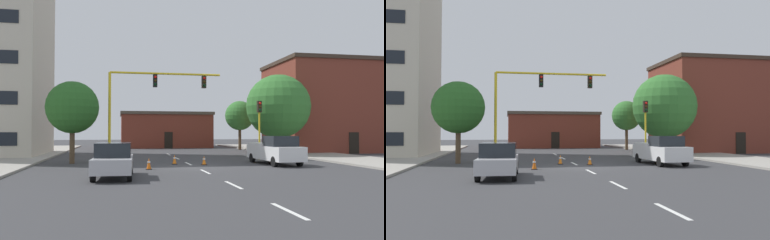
{
  "view_description": "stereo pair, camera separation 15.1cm",
  "coord_description": "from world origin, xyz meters",
  "views": [
    {
      "loc": [
        -4.87,
        -24.53,
        2.33
      ],
      "look_at": [
        0.72,
        4.89,
        3.18
      ],
      "focal_mm": 36.03,
      "sensor_mm": 36.0,
      "label": 1
    },
    {
      "loc": [
        -4.72,
        -24.56,
        2.33
      ],
      "look_at": [
        0.72,
        4.89,
        3.18
      ],
      "focal_mm": 36.03,
      "sensor_mm": 36.0,
      "label": 2
    }
  ],
  "objects": [
    {
      "name": "ground_plane",
      "position": [
        0.0,
        0.0,
        0.0
      ],
      "size": [
        160.0,
        160.0,
        0.0
      ],
      "primitive_type": "plane",
      "color": "#38383A"
    },
    {
      "name": "sidewalk_left",
      "position": [
        -13.49,
        8.0,
        0.07
      ],
      "size": [
        6.0,
        56.0,
        0.14
      ],
      "primitive_type": "cube",
      "color": "#9E998E",
      "rests_on": "ground_plane"
    },
    {
      "name": "sidewalk_right",
      "position": [
        13.49,
        8.0,
        0.07
      ],
      "size": [
        6.0,
        56.0,
        0.14
      ],
      "primitive_type": "cube",
      "color": "#9E998E",
      "rests_on": "ground_plane"
    },
    {
      "name": "lane_stripe_seg_0",
      "position": [
        0.0,
        -14.0,
        0.0
      ],
      "size": [
        0.16,
        2.4,
        0.01
      ],
      "primitive_type": "cube",
      "color": "silver",
      "rests_on": "ground_plane"
    },
    {
      "name": "lane_stripe_seg_1",
      "position": [
        0.0,
        -8.5,
        0.0
      ],
      "size": [
        0.16,
        2.4,
        0.01
      ],
      "primitive_type": "cube",
      "color": "silver",
      "rests_on": "ground_plane"
    },
    {
      "name": "lane_stripe_seg_2",
      "position": [
        0.0,
        -3.0,
        0.0
      ],
      "size": [
        0.16,
        2.4,
        0.01
      ],
      "primitive_type": "cube",
      "color": "silver",
      "rests_on": "ground_plane"
    },
    {
      "name": "lane_stripe_seg_3",
      "position": [
        0.0,
        2.5,
        0.0
      ],
      "size": [
        0.16,
        2.4,
        0.01
      ],
      "primitive_type": "cube",
      "color": "silver",
      "rests_on": "ground_plane"
    },
    {
      "name": "lane_stripe_seg_4",
      "position": [
        0.0,
        8.0,
        0.0
      ],
      "size": [
        0.16,
        2.4,
        0.01
      ],
      "primitive_type": "cube",
      "color": "silver",
      "rests_on": "ground_plane"
    },
    {
      "name": "lane_stripe_seg_5",
      "position": [
        0.0,
        13.5,
        0.0
      ],
      "size": [
        0.16,
        2.4,
        0.01
      ],
      "primitive_type": "cube",
      "color": "silver",
      "rests_on": "ground_plane"
    },
    {
      "name": "building_brick_center",
      "position": [
        1.64,
        31.26,
        2.49
      ],
      "size": [
        12.68,
        9.8,
        4.96
      ],
      "color": "brown",
      "rests_on": "ground_plane"
    },
    {
      "name": "building_row_right",
      "position": [
        18.77,
        15.79,
        5.08
      ],
      "size": [
        12.97,
        9.7,
        10.15
      ],
      "color": "brown",
      "rests_on": "ground_plane"
    },
    {
      "name": "traffic_signal_gantry",
      "position": [
        -4.34,
        4.9,
        2.27
      ],
      "size": [
        9.43,
        1.2,
        6.83
      ],
      "color": "yellow",
      "rests_on": "ground_plane"
    },
    {
      "name": "traffic_light_pole_right",
      "position": [
        6.45,
        5.42,
        3.53
      ],
      "size": [
        0.32,
        0.47,
        4.8
      ],
      "color": "yellow",
      "rests_on": "ground_plane"
    },
    {
      "name": "tree_right_far",
      "position": [
        9.88,
        21.3,
        4.22
      ],
      "size": [
        3.65,
        3.65,
        6.06
      ],
      "color": "brown",
      "rests_on": "ground_plane"
    },
    {
      "name": "tree_left_near",
      "position": [
        -8.16,
        4.11,
        4.01
      ],
      "size": [
        3.75,
        3.75,
        5.9
      ],
      "color": "brown",
      "rests_on": "ground_plane"
    },
    {
      "name": "tree_right_mid",
      "position": [
        9.79,
        9.37,
        4.64
      ],
      "size": [
        5.98,
        5.98,
        7.63
      ],
      "color": "#4C3823",
      "rests_on": "ground_plane"
    },
    {
      "name": "pickup_truck_white",
      "position": [
        5.84,
        0.81,
        0.97
      ],
      "size": [
        2.28,
        5.5,
        1.99
      ],
      "color": "white",
      "rests_on": "ground_plane"
    },
    {
      "name": "sedan_silver_near_left",
      "position": [
        -5.12,
        -4.91,
        0.89
      ],
      "size": [
        2.07,
        4.58,
        1.74
      ],
      "color": "#B7B7BC",
      "rests_on": "ground_plane"
    },
    {
      "name": "traffic_cone_roadside_a",
      "position": [
        0.89,
        1.33,
        0.31
      ],
      "size": [
        0.36,
        0.36,
        0.63
      ],
      "color": "black",
      "rests_on": "ground_plane"
    },
    {
      "name": "traffic_cone_roadside_b",
      "position": [
        -1.03,
        2.26,
        0.33
      ],
      "size": [
        0.36,
        0.36,
        0.67
      ],
      "color": "black",
      "rests_on": "ground_plane"
    },
    {
      "name": "traffic_cone_roadside_c",
      "position": [
        -3.08,
        -1.14,
        0.35
      ],
      "size": [
        0.36,
        0.36,
        0.71
      ],
      "color": "black",
      "rests_on": "ground_plane"
    }
  ]
}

